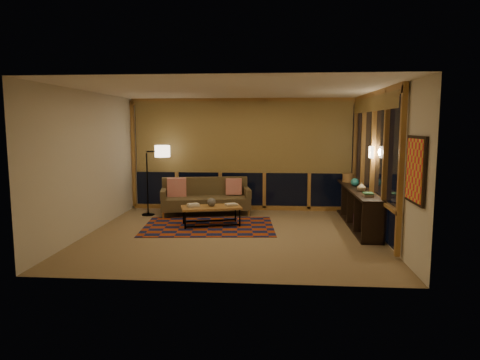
# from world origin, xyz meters

# --- Properties ---
(floor) EXTENTS (5.50, 5.00, 0.01)m
(floor) POSITION_xyz_m (0.00, 0.00, 0.00)
(floor) COLOR #9C7D5C
(floor) RESTS_ON ground
(ceiling) EXTENTS (5.50, 5.00, 0.01)m
(ceiling) POSITION_xyz_m (0.00, 0.00, 2.70)
(ceiling) COLOR silver
(ceiling) RESTS_ON walls
(walls) EXTENTS (5.51, 5.01, 2.70)m
(walls) POSITION_xyz_m (0.00, 0.00, 1.35)
(walls) COLOR beige
(walls) RESTS_ON floor
(window_wall_back) EXTENTS (5.30, 0.16, 2.60)m
(window_wall_back) POSITION_xyz_m (0.00, 2.43, 1.35)
(window_wall_back) COLOR olive
(window_wall_back) RESTS_ON walls
(window_wall_right) EXTENTS (0.16, 3.70, 2.60)m
(window_wall_right) POSITION_xyz_m (2.68, 0.60, 1.35)
(window_wall_right) COLOR olive
(window_wall_right) RESTS_ON walls
(wall_art) EXTENTS (0.06, 0.74, 0.94)m
(wall_art) POSITION_xyz_m (2.71, -1.85, 1.45)
(wall_art) COLOR red
(wall_art) RESTS_ON walls
(wall_sconce) EXTENTS (0.12, 0.18, 0.22)m
(wall_sconce) POSITION_xyz_m (2.62, 0.45, 1.55)
(wall_sconce) COLOR #FFE6BE
(wall_sconce) RESTS_ON walls
(sofa) EXTENTS (2.14, 1.20, 0.83)m
(sofa) POSITION_xyz_m (-0.80, 1.79, 0.41)
(sofa) COLOR #46371C
(sofa) RESTS_ON floor
(pillow_left) EXTENTS (0.46, 0.24, 0.44)m
(pillow_left) POSITION_xyz_m (-1.48, 1.80, 0.63)
(pillow_left) COLOR red
(pillow_left) RESTS_ON sofa
(pillow_right) EXTENTS (0.38, 0.14, 0.38)m
(pillow_right) POSITION_xyz_m (-0.17, 2.06, 0.60)
(pillow_right) COLOR red
(pillow_right) RESTS_ON sofa
(area_rug) EXTENTS (2.78, 1.98, 0.01)m
(area_rug) POSITION_xyz_m (-0.55, 0.59, 0.01)
(area_rug) COLOR maroon
(area_rug) RESTS_ON floor
(coffee_table) EXTENTS (1.31, 0.87, 0.40)m
(coffee_table) POSITION_xyz_m (-0.51, 0.69, 0.20)
(coffee_table) COLOR olive
(coffee_table) RESTS_ON floor
(book_stack_a) EXTENTS (0.28, 0.26, 0.07)m
(book_stack_a) POSITION_xyz_m (-0.87, 0.61, 0.44)
(book_stack_a) COLOR beige
(book_stack_a) RESTS_ON coffee_table
(book_stack_b) EXTENTS (0.29, 0.26, 0.05)m
(book_stack_b) POSITION_xyz_m (-0.11, 0.83, 0.43)
(book_stack_b) COLOR beige
(book_stack_b) RESTS_ON coffee_table
(ceramic_pot) EXTENTS (0.24, 0.24, 0.18)m
(ceramic_pot) POSITION_xyz_m (-0.51, 0.71, 0.49)
(ceramic_pot) COLOR black
(ceramic_pot) RESTS_ON coffee_table
(floor_lamp) EXTENTS (0.64, 0.58, 1.61)m
(floor_lamp) POSITION_xyz_m (-2.12, 1.61, 0.80)
(floor_lamp) COLOR black
(floor_lamp) RESTS_ON floor
(bookshelf) EXTENTS (0.40, 3.07, 0.77)m
(bookshelf) POSITION_xyz_m (2.49, 1.00, 0.38)
(bookshelf) COLOR black
(bookshelf) RESTS_ON floor
(basket) EXTENTS (0.29, 0.29, 0.19)m
(basket) POSITION_xyz_m (2.47, 2.00, 0.86)
(basket) COLOR #A07144
(basket) RESTS_ON bookshelf
(teal_bowl) EXTENTS (0.18, 0.18, 0.17)m
(teal_bowl) POSITION_xyz_m (2.49, 1.30, 0.85)
(teal_bowl) COLOR #207373
(teal_bowl) RESTS_ON bookshelf
(vase) EXTENTS (0.21, 0.21, 0.18)m
(vase) POSITION_xyz_m (2.49, 0.60, 0.86)
(vase) COLOR tan
(vase) RESTS_ON bookshelf
(shelf_book_stack) EXTENTS (0.18, 0.24, 0.06)m
(shelf_book_stack) POSITION_xyz_m (2.49, -0.01, 0.80)
(shelf_book_stack) COLOR beige
(shelf_book_stack) RESTS_ON bookshelf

